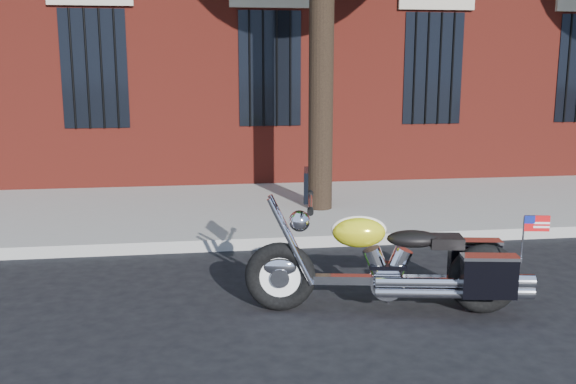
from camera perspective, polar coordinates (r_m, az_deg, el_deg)
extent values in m
plane|color=black|center=(6.88, 3.30, -8.00)|extent=(120.00, 120.00, 0.00)
cube|color=gray|center=(8.15, 1.40, -4.36)|extent=(40.00, 0.16, 0.15)
cube|color=gray|center=(9.96, -0.38, -1.49)|extent=(40.00, 3.60, 0.15)
cube|color=black|center=(11.55, -1.65, 10.88)|extent=(1.10, 0.14, 2.00)
cube|color=#B2A893|center=(11.57, -1.66, 16.58)|extent=(1.40, 0.20, 0.22)
cylinder|color=black|center=(11.47, -1.60, 10.88)|extent=(0.04, 0.04, 2.00)
cylinder|color=black|center=(9.44, 2.98, 12.63)|extent=(0.36, 0.36, 5.00)
torus|color=black|center=(6.00, -0.70, -7.53)|extent=(0.68, 0.26, 0.66)
torus|color=black|center=(6.20, 17.01, -7.40)|extent=(0.68, 0.26, 0.66)
cylinder|color=white|center=(6.00, -0.70, -7.53)|extent=(0.50, 0.14, 0.49)
cylinder|color=white|center=(6.20, 17.01, -7.40)|extent=(0.50, 0.14, 0.49)
ellipsoid|color=white|center=(5.97, -0.70, -6.63)|extent=(0.36, 0.18, 0.19)
ellipsoid|color=yellow|center=(6.16, 17.08, -6.35)|extent=(0.37, 0.20, 0.19)
cube|color=white|center=(6.03, 8.30, -7.73)|extent=(1.47, 0.36, 0.08)
cylinder|color=white|center=(6.04, 8.76, -7.90)|extent=(0.34, 0.23, 0.32)
cylinder|color=white|center=(5.96, 13.73, -8.29)|extent=(1.23, 0.30, 0.09)
ellipsoid|color=yellow|center=(5.88, 6.32, -3.56)|extent=(0.53, 0.36, 0.28)
ellipsoid|color=black|center=(5.96, 11.05, -4.11)|extent=(0.52, 0.36, 0.15)
cube|color=black|center=(6.40, 16.23, -5.76)|extent=(0.49, 0.24, 0.37)
cube|color=black|center=(5.92, 17.43, -7.19)|extent=(0.49, 0.24, 0.37)
cylinder|color=white|center=(5.80, 2.01, -0.90)|extent=(0.17, 0.76, 0.04)
sphere|color=white|center=(5.84, 1.03, -2.60)|extent=(0.23, 0.23, 0.20)
cube|color=black|center=(5.77, 1.62, 0.63)|extent=(0.11, 0.40, 0.28)
cube|color=red|center=(5.87, 21.25, -2.62)|extent=(0.22, 0.05, 0.14)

